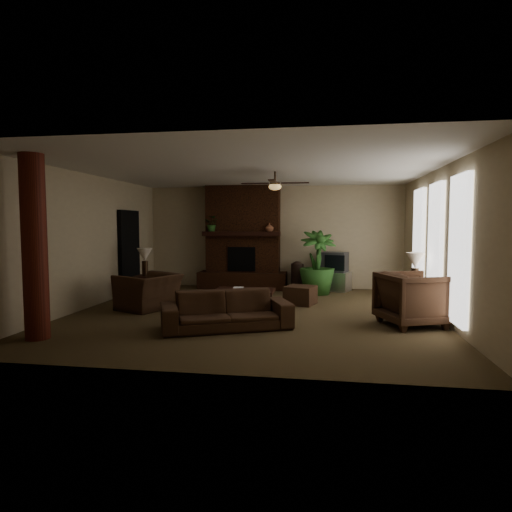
% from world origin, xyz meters
% --- Properties ---
extents(room_shell, '(7.00, 7.00, 7.00)m').
position_xyz_m(room_shell, '(0.00, 0.00, 1.40)').
color(room_shell, brown).
rests_on(room_shell, ground).
extents(fireplace, '(2.40, 0.70, 2.80)m').
position_xyz_m(fireplace, '(-0.80, 3.22, 1.16)').
color(fireplace, '#412111').
rests_on(fireplace, ground).
extents(windows, '(0.08, 3.65, 2.35)m').
position_xyz_m(windows, '(3.45, 0.20, 1.35)').
color(windows, white).
rests_on(windows, ground).
extents(log_column, '(0.36, 0.36, 2.80)m').
position_xyz_m(log_column, '(-2.95, -2.40, 1.40)').
color(log_column, maroon).
rests_on(log_column, ground).
extents(doorway, '(0.10, 1.00, 2.10)m').
position_xyz_m(doorway, '(-3.44, 1.80, 1.05)').
color(doorway, black).
rests_on(doorway, ground).
extents(ceiling_fan, '(1.35, 1.35, 0.37)m').
position_xyz_m(ceiling_fan, '(0.40, 0.30, 2.53)').
color(ceiling_fan, '#2F2115').
rests_on(ceiling_fan, ceiling).
extents(sofa, '(2.21, 1.41, 0.84)m').
position_xyz_m(sofa, '(-0.23, -1.34, 0.42)').
color(sofa, '#3F291B').
rests_on(sofa, ground).
extents(armchair_left, '(1.11, 1.31, 0.97)m').
position_xyz_m(armchair_left, '(-2.19, 0.04, 0.49)').
color(armchair_left, '#3F291B').
rests_on(armchair_left, ground).
extents(armchair_right, '(1.22, 1.26, 1.02)m').
position_xyz_m(armchair_right, '(2.90, -0.64, 0.51)').
color(armchair_right, '#3F291B').
rests_on(armchair_right, ground).
extents(coffee_table, '(1.20, 0.70, 0.43)m').
position_xyz_m(coffee_table, '(-0.21, 0.21, 0.37)').
color(coffee_table, black).
rests_on(coffee_table, ground).
extents(ottoman, '(0.75, 0.75, 0.40)m').
position_xyz_m(ottoman, '(0.89, 1.06, 0.20)').
color(ottoman, '#3F291B').
rests_on(ottoman, ground).
extents(tv_stand, '(0.98, 0.79, 0.50)m').
position_xyz_m(tv_stand, '(1.65, 3.15, 0.25)').
color(tv_stand, silver).
rests_on(tv_stand, ground).
extents(tv, '(0.77, 0.70, 0.52)m').
position_xyz_m(tv, '(1.67, 3.14, 0.76)').
color(tv, '#3C3C3E').
rests_on(tv, tv_stand).
extents(floor_vase, '(0.34, 0.34, 0.77)m').
position_xyz_m(floor_vase, '(0.70, 3.15, 0.43)').
color(floor_vase, '#33231C').
rests_on(floor_vase, ground).
extents(floor_plant, '(1.40, 1.81, 0.90)m').
position_xyz_m(floor_plant, '(1.23, 2.51, 0.45)').
color(floor_plant, '#2F5F26').
rests_on(floor_plant, ground).
extents(side_table_left, '(0.52, 0.52, 0.55)m').
position_xyz_m(side_table_left, '(-2.74, 1.15, 0.28)').
color(side_table_left, black).
rests_on(side_table_left, ground).
extents(lamp_left, '(0.43, 0.43, 0.65)m').
position_xyz_m(lamp_left, '(-2.73, 1.13, 1.00)').
color(lamp_left, '#2F2115').
rests_on(lamp_left, side_table_left).
extents(side_table_right, '(0.63, 0.63, 0.55)m').
position_xyz_m(side_table_right, '(3.14, 0.43, 0.28)').
color(side_table_right, black).
rests_on(side_table_right, ground).
extents(lamp_right, '(0.45, 0.45, 0.65)m').
position_xyz_m(lamp_right, '(3.14, 0.39, 1.00)').
color(lamp_right, '#2F2115').
rests_on(lamp_right, side_table_right).
extents(mantel_plant, '(0.47, 0.50, 0.33)m').
position_xyz_m(mantel_plant, '(-1.61, 3.00, 1.72)').
color(mantel_plant, '#2F5F26').
rests_on(mantel_plant, fireplace).
extents(mantel_vase, '(0.25, 0.26, 0.22)m').
position_xyz_m(mantel_vase, '(-0.04, 2.95, 1.67)').
color(mantel_vase, '#97593C').
rests_on(mantel_vase, fireplace).
extents(book_a, '(0.22, 0.05, 0.29)m').
position_xyz_m(book_a, '(-0.46, 0.26, 0.57)').
color(book_a, '#999999').
rests_on(book_a, coffee_table).
extents(book_b, '(0.18, 0.14, 0.29)m').
position_xyz_m(book_b, '(0.04, 0.06, 0.58)').
color(book_b, '#999999').
rests_on(book_b, coffee_table).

